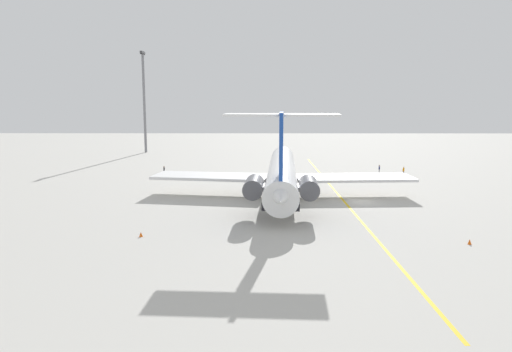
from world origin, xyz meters
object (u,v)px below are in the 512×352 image
at_px(ground_crew_near_tail, 164,169).
at_px(ground_crew_portside, 404,170).
at_px(safety_cone_tail, 393,173).
at_px(light_mast, 144,98).
at_px(ground_crew_near_nose, 379,168).
at_px(safety_cone_nose, 470,242).
at_px(main_jetliner, 282,174).
at_px(safety_cone_wingtip, 141,234).

bearing_deg(ground_crew_near_tail, ground_crew_portside, -38.76).
distance_m(safety_cone_tail, light_mast, 73.09).
height_order(ground_crew_near_nose, safety_cone_nose, ground_crew_near_nose).
xyz_separation_m(main_jetliner, safety_cone_wingtip, (-21.52, 16.38, -3.37)).
height_order(safety_cone_wingtip, safety_cone_tail, same).
bearing_deg(main_jetliner, safety_cone_wingtip, 145.74).
relative_size(safety_cone_tail, light_mast, 0.02).
bearing_deg(ground_crew_near_nose, safety_cone_tail, -10.52).
bearing_deg(ground_crew_portside, ground_crew_near_tail, 62.25).
bearing_deg(ground_crew_portside, safety_cone_wingtip, 109.09).
bearing_deg(safety_cone_wingtip, safety_cone_tail, -41.60).
distance_m(ground_crew_near_tail, ground_crew_portside, 47.13).
height_order(ground_crew_near_tail, safety_cone_nose, ground_crew_near_tail).
distance_m(safety_cone_nose, safety_cone_wingtip, 34.89).
xyz_separation_m(ground_crew_near_nose, safety_cone_tail, (-1.48, -2.49, -0.83)).
distance_m(main_jetliner, ground_crew_portside, 33.24).
distance_m(ground_crew_near_tail, safety_cone_wingtip, 44.13).
xyz_separation_m(ground_crew_near_nose, safety_cone_nose, (-48.80, 2.41, -0.83)).
height_order(ground_crew_near_tail, ground_crew_portside, ground_crew_near_tail).
bearing_deg(ground_crew_portside, safety_cone_tail, 23.19).
relative_size(ground_crew_portside, safety_cone_nose, 3.26).
xyz_separation_m(safety_cone_nose, safety_cone_wingtip, (2.62, 34.79, 0.00)).
bearing_deg(ground_crew_near_nose, ground_crew_near_tail, -156.57).
relative_size(ground_crew_near_tail, safety_cone_nose, 3.26).
relative_size(ground_crew_near_nose, light_mast, 0.06).
xyz_separation_m(ground_crew_near_nose, safety_cone_wingtip, (-46.18, 37.20, -0.83)).
bearing_deg(light_mast, ground_crew_portside, -124.95).
height_order(main_jetliner, ground_crew_near_tail, main_jetliner).
bearing_deg(safety_cone_nose, safety_cone_tail, -5.91).
height_order(ground_crew_near_nose, ground_crew_portside, ground_crew_portside).
height_order(safety_cone_nose, safety_cone_wingtip, same).
height_order(ground_crew_near_nose, ground_crew_near_tail, ground_crew_near_tail).
height_order(ground_crew_portside, light_mast, light_mast).
relative_size(main_jetliner, light_mast, 1.66).
xyz_separation_m(ground_crew_portside, light_mast, (42.18, 60.34, 13.97)).
height_order(ground_crew_portside, safety_cone_wingtip, ground_crew_portside).
distance_m(main_jetliner, ground_crew_near_tail, 31.53).
height_order(ground_crew_near_tail, safety_cone_tail, ground_crew_near_tail).
relative_size(main_jetliner, safety_cone_nose, 83.54).
xyz_separation_m(ground_crew_near_tail, safety_cone_tail, (0.98, -45.54, -0.86)).
bearing_deg(ground_crew_portside, safety_cone_nose, 144.63).
distance_m(ground_crew_portside, safety_cone_tail, 2.23).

